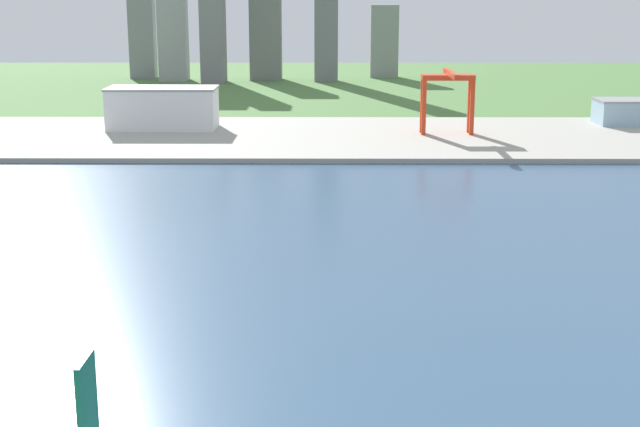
{
  "coord_description": "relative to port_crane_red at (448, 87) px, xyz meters",
  "views": [
    {
      "loc": [
        13.24,
        10.91,
        77.58
      ],
      "look_at": [
        12.0,
        213.49,
        27.49
      ],
      "focal_mm": 50.7,
      "sensor_mm": 36.0,
      "label": 1
    }
  ],
  "objects": [
    {
      "name": "ground_plane",
      "position": [
        -78.5,
        -193.02,
        -27.89
      ],
      "size": [
        2400.0,
        2400.0,
        0.0
      ],
      "primitive_type": "plane",
      "color": "#4B773B"
    },
    {
      "name": "water_bay",
      "position": [
        -78.5,
        -253.02,
        -27.81
      ],
      "size": [
        840.0,
        360.0,
        0.15
      ],
      "primitive_type": "cube",
      "color": "#385675",
      "rests_on": "ground"
    },
    {
      "name": "industrial_pier",
      "position": [
        -78.5,
        -3.02,
        -26.64
      ],
      "size": [
        840.0,
        140.0,
        2.5
      ],
      "primitive_type": "cube",
      "color": "#A6A498",
      "rests_on": "ground"
    },
    {
      "name": "port_crane_red",
      "position": [
        0.0,
        0.0,
        0.0
      ],
      "size": [
        28.03,
        43.87,
        34.38
      ],
      "color": "red",
      "rests_on": "industrial_pier"
    },
    {
      "name": "warehouse_main",
      "position": [
        -155.91,
        19.29,
        -13.79
      ],
      "size": [
        60.49,
        28.63,
        23.14
      ],
      "color": "white",
      "rests_on": "industrial_pier"
    },
    {
      "name": "warehouse_annex",
      "position": [
        107.94,
        39.68,
        -18.22
      ],
      "size": [
        32.45,
        25.42,
        14.29
      ],
      "color": "#99BCD1",
      "rests_on": "industrial_pier"
    },
    {
      "name": "distant_skyline",
      "position": [
        -145.48,
        327.3,
        28.43
      ],
      "size": [
        243.52,
        71.8,
        140.41
      ],
      "color": "gray",
      "rests_on": "ground"
    }
  ]
}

